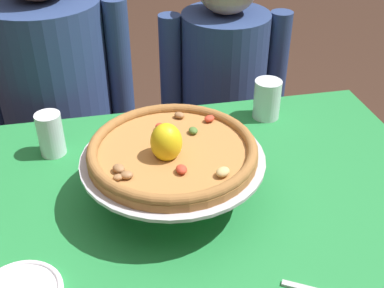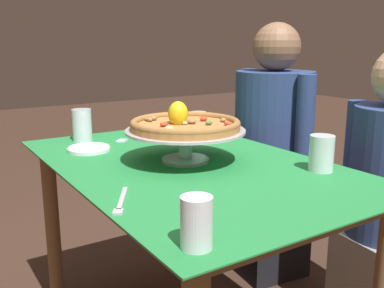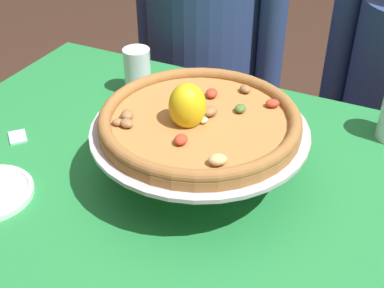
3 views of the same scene
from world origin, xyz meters
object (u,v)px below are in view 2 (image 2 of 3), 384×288
at_px(pizza, 184,124).
at_px(water_glass_back_right, 321,155).
at_px(pizza_stand, 185,137).
at_px(water_glass_back_left, 198,127).
at_px(side_plate, 89,149).
at_px(dinner_fork, 121,202).
at_px(water_glass_front_right, 196,226).
at_px(diner_left, 272,155).
at_px(water_glass_front_left, 82,127).
at_px(sugar_packet, 122,141).

bearing_deg(pizza, water_glass_back_right, 43.01).
distance_m(pizza_stand, water_glass_back_left, 0.37).
relative_size(side_plate, dinner_fork, 0.91).
distance_m(water_glass_back_left, water_glass_front_right, 1.01).
bearing_deg(diner_left, water_glass_back_right, -31.25).
distance_m(pizza_stand, water_glass_front_right, 0.65).
bearing_deg(diner_left, water_glass_front_left, -103.98).
bearing_deg(water_glass_front_right, pizza, 150.31).
distance_m(side_plate, sugar_packet, 0.19).
bearing_deg(side_plate, dinner_fork, -11.92).
relative_size(pizza, water_glass_front_right, 3.48).
distance_m(water_glass_front_right, dinner_fork, 0.32).
xyz_separation_m(water_glass_back_right, diner_left, (-0.62, 0.38, -0.19)).
bearing_deg(dinner_fork, pizza_stand, 125.78).
height_order(pizza_stand, pizza, pizza).
height_order(water_glass_front_right, sugar_packet, water_glass_front_right).
relative_size(water_glass_front_right, dinner_fork, 0.61).
xyz_separation_m(water_glass_back_right, dinner_fork, (-0.08, -0.65, -0.05)).
height_order(water_glass_back_right, water_glass_front_right, water_glass_back_right).
bearing_deg(water_glass_front_right, side_plate, 173.76).
relative_size(pizza_stand, sugar_packet, 8.15).
bearing_deg(diner_left, dinner_fork, -62.18).
height_order(side_plate, dinner_fork, side_plate).
bearing_deg(sugar_packet, water_glass_back_right, 25.76).
height_order(water_glass_front_right, dinner_fork, water_glass_front_right).
bearing_deg(side_plate, pizza, 34.52).
height_order(water_glass_back_right, dinner_fork, water_glass_back_right).
bearing_deg(pizza_stand, water_glass_front_left, -159.96).
relative_size(pizza_stand, dinner_fork, 2.32).
xyz_separation_m(pizza, water_glass_back_right, (0.33, 0.31, -0.08)).
relative_size(water_glass_front_left, sugar_packet, 2.65).
bearing_deg(water_glass_back_left, side_plate, -95.91).
distance_m(dinner_fork, sugar_packet, 0.72).
height_order(pizza, sugar_packet, pizza).
distance_m(sugar_packet, diner_left, 0.76).
xyz_separation_m(water_glass_back_left, diner_left, (-0.01, 0.44, -0.19)).
distance_m(water_glass_front_left, diner_left, 0.91).
relative_size(pizza, sugar_packet, 7.44).
distance_m(pizza, water_glass_back_left, 0.38).
height_order(sugar_packet, diner_left, diner_left).
bearing_deg(water_glass_back_right, water_glass_front_right, -69.51).
bearing_deg(water_glass_front_right, diner_left, 130.41).
xyz_separation_m(pizza_stand, water_glass_front_right, (0.56, -0.32, -0.04)).
bearing_deg(water_glass_front_right, pizza_stand, 150.19).
height_order(pizza_stand, water_glass_front_left, water_glass_front_left).
relative_size(pizza, water_glass_front_left, 2.81).
bearing_deg(pizza_stand, dinner_fork, -54.22).
bearing_deg(diner_left, side_plate, -92.11).
bearing_deg(side_plate, sugar_packet, 116.67).
bearing_deg(water_glass_back_left, pizza, -40.96).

